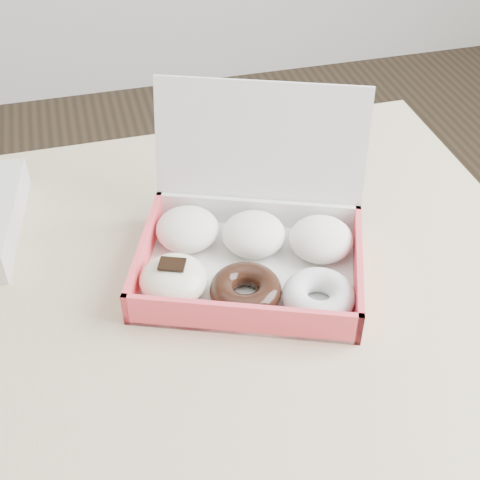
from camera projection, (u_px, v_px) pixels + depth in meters
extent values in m
cube|color=tan|center=(66.00, 351.00, 0.75)|extent=(1.20, 0.80, 0.04)
cylinder|color=tan|center=(360.00, 288.00, 1.36)|extent=(0.05, 0.05, 0.71)
cube|color=white|center=(250.00, 274.00, 0.82)|extent=(0.32, 0.28, 0.01)
cube|color=#FC4651|center=(241.00, 319.00, 0.73)|extent=(0.25, 0.10, 0.04)
cube|color=white|center=(257.00, 214.00, 0.87)|extent=(0.25, 0.10, 0.04)
cube|color=#FC4651|center=(145.00, 254.00, 0.82)|extent=(0.08, 0.18, 0.04)
cube|color=#FC4651|center=(358.00, 270.00, 0.79)|extent=(0.08, 0.18, 0.04)
cube|color=white|center=(260.00, 158.00, 0.84)|extent=(0.26, 0.14, 0.19)
ellipsoid|color=white|center=(187.00, 229.00, 0.84)|extent=(0.10, 0.10, 0.04)
ellipsoid|color=white|center=(254.00, 234.00, 0.84)|extent=(0.10, 0.10, 0.04)
ellipsoid|color=white|center=(321.00, 239.00, 0.83)|extent=(0.10, 0.10, 0.04)
ellipsoid|color=beige|center=(173.00, 279.00, 0.77)|extent=(0.10, 0.10, 0.04)
cube|color=black|center=(172.00, 264.00, 0.76)|extent=(0.04, 0.03, 0.00)
torus|color=black|center=(246.00, 290.00, 0.77)|extent=(0.11, 0.11, 0.03)
torus|color=white|center=(319.00, 296.00, 0.76)|extent=(0.11, 0.11, 0.03)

